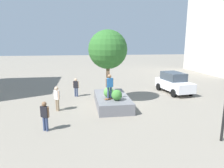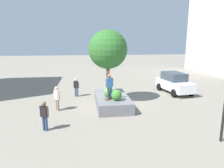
{
  "view_description": "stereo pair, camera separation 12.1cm",
  "coord_description": "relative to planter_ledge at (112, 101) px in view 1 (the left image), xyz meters",
  "views": [
    {
      "loc": [
        14.23,
        -2.2,
        4.63
      ],
      "look_at": [
        0.26,
        -0.05,
        1.66
      ],
      "focal_mm": 31.88,
      "sensor_mm": 36.0,
      "label": 1
    },
    {
      "loc": [
        14.25,
        -2.08,
        4.63
      ],
      "look_at": [
        0.26,
        -0.05,
        1.66
      ],
      "focal_mm": 31.88,
      "sensor_mm": 36.0,
      "label": 2
    }
  ],
  "objects": [
    {
      "name": "plaza_tree",
      "position": [
        -0.98,
        -0.17,
        3.72
      ],
      "size": [
        2.92,
        2.92,
        4.81
      ],
      "color": "brown",
      "rests_on": "planter_ledge"
    },
    {
      "name": "ground_plane",
      "position": [
        -0.26,
        0.05,
        -0.38
      ],
      "size": [
        120.0,
        120.0,
        0.0
      ],
      "primitive_type": "plane",
      "color": "gray"
    },
    {
      "name": "hedge_clump",
      "position": [
        1.15,
        0.15,
        0.75
      ],
      "size": [
        0.73,
        0.73,
        0.73
      ],
      "primitive_type": "sphere",
      "color": "#3D7A33",
      "rests_on": "planter_ledge"
    },
    {
      "name": "boxwood_shrub",
      "position": [
        0.34,
        -0.29,
        0.75
      ],
      "size": [
        0.75,
        0.75,
        0.75
      ],
      "primitive_type": "sphere",
      "color": "#4C8C3D",
      "rests_on": "planter_ledge"
    },
    {
      "name": "skateboarder",
      "position": [
        0.84,
        -0.3,
        1.42
      ],
      "size": [
        0.32,
        0.55,
        1.68
      ],
      "color": "navy",
      "rests_on": "skateboard"
    },
    {
      "name": "passerby_with_bag",
      "position": [
        0.47,
        -3.88,
        0.61
      ],
      "size": [
        0.48,
        0.43,
        1.71
      ],
      "color": "#847056",
      "rests_on": "ground"
    },
    {
      "name": "bystander_watching",
      "position": [
        -3.05,
        -2.68,
        0.55
      ],
      "size": [
        0.35,
        0.5,
        1.61
      ],
      "color": "navy",
      "rests_on": "ground"
    },
    {
      "name": "police_car",
      "position": [
        -3.03,
        6.29,
        0.59
      ],
      "size": [
        4.27,
        2.31,
        1.91
      ],
      "color": "white",
      "rests_on": "ground"
    },
    {
      "name": "planter_ledge",
      "position": [
        0.0,
        0.0,
        0.0
      ],
      "size": [
        4.56,
        2.33,
        0.76
      ],
      "primitive_type": "cube",
      "color": "slate",
      "rests_on": "ground"
    },
    {
      "name": "skateboard",
      "position": [
        0.84,
        -0.3,
        0.44
      ],
      "size": [
        0.6,
        0.79,
        0.07
      ],
      "color": "brown",
      "rests_on": "planter_ledge"
    },
    {
      "name": "pedestrian_crossing",
      "position": [
        3.68,
        -4.14,
        0.56
      ],
      "size": [
        0.38,
        0.48,
        1.62
      ],
      "color": "navy",
      "rests_on": "ground"
    }
  ]
}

